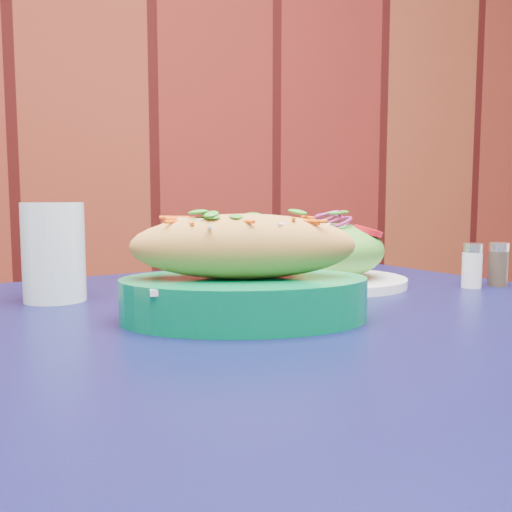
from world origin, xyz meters
name	(u,v)px	position (x,y,z in m)	size (l,w,h in m)	color
brick_wall	(151,18)	(0.00, 2.97, 1.40)	(4.90, 0.04, 2.80)	#581110
cafe_table	(293,389)	(-0.04, 1.79, 0.66)	(0.97, 0.97, 0.75)	black
banh_mi_basket	(244,275)	(-0.10, 1.76, 0.80)	(0.28, 0.22, 0.12)	#016C3C
salad_plate	(334,257)	(0.09, 1.94, 0.79)	(0.20, 0.20, 0.10)	white
water_glass	(54,252)	(-0.28, 1.94, 0.81)	(0.07, 0.07, 0.12)	silver
salt_shaker	(472,266)	(0.26, 1.86, 0.78)	(0.03, 0.03, 0.06)	white
pepper_shaker	(498,264)	(0.31, 1.86, 0.78)	(0.03, 0.03, 0.06)	#3F3326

